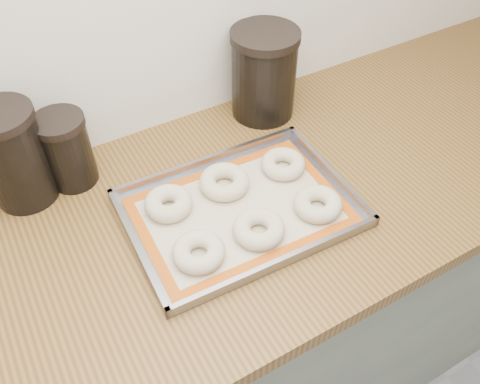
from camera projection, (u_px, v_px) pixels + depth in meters
cabinet at (227, 322)px, 1.40m from camera, size 3.00×0.65×0.86m
countertop at (223, 214)px, 1.08m from camera, size 3.06×0.68×0.04m
baking_tray at (240, 210)px, 1.05m from camera, size 0.47×0.35×0.03m
baking_mat at (240, 210)px, 1.06m from camera, size 0.43×0.31×0.00m
bagel_front_left at (199, 252)px, 0.96m from camera, size 0.11×0.11×0.04m
bagel_front_mid at (259, 229)px, 1.00m from camera, size 0.11×0.11×0.04m
bagel_front_right at (318, 204)px, 1.04m from camera, size 0.10×0.10×0.03m
bagel_back_left at (168, 203)px, 1.04m from camera, size 0.10×0.10×0.04m
bagel_back_mid at (224, 182)px, 1.09m from camera, size 0.12×0.12×0.04m
bagel_back_right at (283, 164)px, 1.13m from camera, size 0.12×0.12×0.03m
canister_left at (13, 156)px, 1.02m from camera, size 0.14×0.14×0.22m
canister_mid at (66, 150)px, 1.07m from camera, size 0.11×0.11×0.17m
canister_right at (264, 74)px, 1.22m from camera, size 0.16×0.16×0.22m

